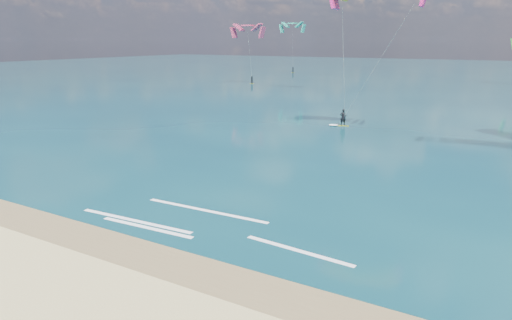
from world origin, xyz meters
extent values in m
plane|color=tan|center=(0.00, 40.00, 0.00)|extent=(320.00, 320.00, 0.00)
cube|color=brown|center=(0.00, 3.00, 0.00)|extent=(320.00, 2.40, 0.01)
cube|color=#0B323F|center=(0.00, 104.00, 0.02)|extent=(320.00, 200.00, 0.04)
cube|color=#DCED1B|center=(-2.55, 33.81, 0.07)|extent=(1.31, 0.68, 0.06)
imported|color=black|center=(-2.55, 33.81, 0.91)|extent=(0.72, 0.67, 1.66)
cylinder|color=black|center=(-2.28, 33.54, 1.15)|extent=(0.50, 0.16, 0.04)
cube|color=white|center=(-1.78, 5.00, 0.04)|extent=(5.07, 0.51, 0.01)
cube|color=white|center=(5.25, 6.30, 0.04)|extent=(4.92, 0.59, 0.01)
cube|color=white|center=(-0.69, 8.10, 0.04)|extent=(7.04, 0.50, 0.01)
cube|color=white|center=(-2.81, 5.34, 0.04)|extent=(6.44, 0.62, 0.01)
camera|label=1|loc=(12.22, -9.32, 8.38)|focal=32.00mm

